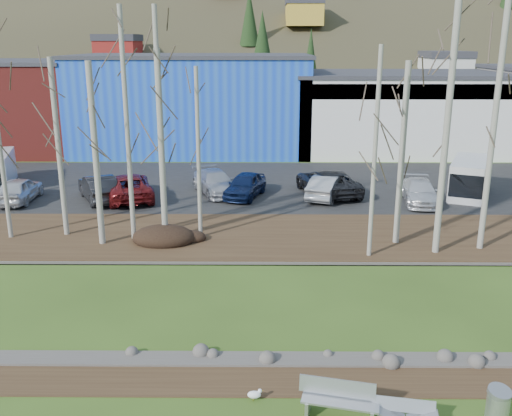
{
  "coord_description": "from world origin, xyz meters",
  "views": [
    {
      "loc": [
        -0.06,
        -12.3,
        9.39
      ],
      "look_at": [
        -0.25,
        11.21,
        2.5
      ],
      "focal_mm": 40.0,
      "sensor_mm": 36.0,
      "label": 1
    }
  ],
  "objects_px": {
    "van_white": "(470,178)",
    "car_3": "(215,182)",
    "seagull": "(255,394)",
    "car_0": "(19,190)",
    "car_1": "(99,188)",
    "car_2": "(129,186)",
    "car_4": "(245,185)",
    "bench_intact": "(339,400)",
    "car_6": "(325,182)",
    "car_8": "(331,182)",
    "litter_bin": "(497,409)",
    "car_5": "(327,187)",
    "car_7": "(420,192)",
    "bench_damaged": "(405,414)"
  },
  "relations": [
    {
      "from": "car_5",
      "to": "car_0",
      "type": "bearing_deg",
      "value": 24.06
    },
    {
      "from": "car_2",
      "to": "car_5",
      "type": "bearing_deg",
      "value": 163.96
    },
    {
      "from": "van_white",
      "to": "car_3",
      "type": "bearing_deg",
      "value": -158.36
    },
    {
      "from": "seagull",
      "to": "van_white",
      "type": "xyz_separation_m",
      "value": [
        13.1,
        20.97,
        1.08
      ]
    },
    {
      "from": "seagull",
      "to": "car_0",
      "type": "height_order",
      "value": "car_0"
    },
    {
      "from": "bench_intact",
      "to": "car_6",
      "type": "xyz_separation_m",
      "value": [
        1.99,
        22.03,
        0.42
      ]
    },
    {
      "from": "car_3",
      "to": "van_white",
      "type": "xyz_separation_m",
      "value": [
        15.82,
        -0.52,
        0.41
      ]
    },
    {
      "from": "car_4",
      "to": "car_8",
      "type": "distance_m",
      "value": 5.4
    },
    {
      "from": "car_0",
      "to": "car_4",
      "type": "relative_size",
      "value": 1.01
    },
    {
      "from": "car_7",
      "to": "car_8",
      "type": "xyz_separation_m",
      "value": [
        -5.06,
        1.95,
        0.1
      ]
    },
    {
      "from": "litter_bin",
      "to": "car_0",
      "type": "height_order",
      "value": "car_0"
    },
    {
      "from": "seagull",
      "to": "car_2",
      "type": "bearing_deg",
      "value": 97.97
    },
    {
      "from": "bench_intact",
      "to": "car_4",
      "type": "distance_m",
      "value": 21.52
    },
    {
      "from": "litter_bin",
      "to": "car_4",
      "type": "height_order",
      "value": "car_4"
    },
    {
      "from": "car_3",
      "to": "car_4",
      "type": "bearing_deg",
      "value": -47.46
    },
    {
      "from": "car_5",
      "to": "car_8",
      "type": "xyz_separation_m",
      "value": [
        0.36,
        0.96,
        0.05
      ]
    },
    {
      "from": "car_4",
      "to": "car_6",
      "type": "bearing_deg",
      "value": 25.14
    },
    {
      "from": "car_0",
      "to": "car_2",
      "type": "distance_m",
      "value": 6.46
    },
    {
      "from": "car_1",
      "to": "van_white",
      "type": "xyz_separation_m",
      "value": [
        22.68,
        1.25,
        0.33
      ]
    },
    {
      "from": "car_3",
      "to": "car_8",
      "type": "xyz_separation_m",
      "value": [
        7.27,
        -0.16,
        0.06
      ]
    },
    {
      "from": "car_3",
      "to": "car_8",
      "type": "relative_size",
      "value": 0.88
    },
    {
      "from": "car_0",
      "to": "car_4",
      "type": "distance_m",
      "value": 13.54
    },
    {
      "from": "bench_intact",
      "to": "seagull",
      "type": "distance_m",
      "value": 2.32
    },
    {
      "from": "car_3",
      "to": "bench_intact",
      "type": "bearing_deg",
      "value": -100.17
    },
    {
      "from": "car_0",
      "to": "car_8",
      "type": "relative_size",
      "value": 0.79
    },
    {
      "from": "bench_damaged",
      "to": "van_white",
      "type": "height_order",
      "value": "van_white"
    },
    {
      "from": "bench_damaged",
      "to": "car_3",
      "type": "relative_size",
      "value": 0.33
    },
    {
      "from": "car_4",
      "to": "van_white",
      "type": "relative_size",
      "value": 0.79
    },
    {
      "from": "car_0",
      "to": "car_1",
      "type": "height_order",
      "value": "car_1"
    },
    {
      "from": "car_7",
      "to": "van_white",
      "type": "xyz_separation_m",
      "value": [
        3.49,
        1.59,
        0.45
      ]
    },
    {
      "from": "seagull",
      "to": "van_white",
      "type": "relative_size",
      "value": 0.08
    },
    {
      "from": "litter_bin",
      "to": "bench_intact",
      "type": "bearing_deg",
      "value": 175.17
    },
    {
      "from": "bench_intact",
      "to": "van_white",
      "type": "distance_m",
      "value": 24.27
    },
    {
      "from": "car_3",
      "to": "car_5",
      "type": "bearing_deg",
      "value": -31.86
    },
    {
      "from": "bench_intact",
      "to": "car_3",
      "type": "xyz_separation_m",
      "value": [
        -4.9,
        22.19,
        0.35
      ]
    },
    {
      "from": "car_1",
      "to": "van_white",
      "type": "height_order",
      "value": "van_white"
    },
    {
      "from": "car_1",
      "to": "car_3",
      "type": "height_order",
      "value": "car_1"
    },
    {
      "from": "car_8",
      "to": "car_5",
      "type": "bearing_deg",
      "value": 56.44
    },
    {
      "from": "bench_damaged",
      "to": "car_8",
      "type": "relative_size",
      "value": 0.29
    },
    {
      "from": "van_white",
      "to": "car_2",
      "type": "bearing_deg",
      "value": -154.12
    },
    {
      "from": "car_2",
      "to": "car_4",
      "type": "distance_m",
      "value": 7.08
    },
    {
      "from": "car_5",
      "to": "car_6",
      "type": "height_order",
      "value": "car_6"
    },
    {
      "from": "litter_bin",
      "to": "car_3",
      "type": "bearing_deg",
      "value": 111.44
    },
    {
      "from": "car_5",
      "to": "van_white",
      "type": "relative_size",
      "value": 0.79
    },
    {
      "from": "car_1",
      "to": "car_6",
      "type": "height_order",
      "value": "car_1"
    },
    {
      "from": "car_2",
      "to": "car_6",
      "type": "bearing_deg",
      "value": 168.52
    },
    {
      "from": "car_8",
      "to": "van_white",
      "type": "height_order",
      "value": "van_white"
    },
    {
      "from": "car_7",
      "to": "van_white",
      "type": "relative_size",
      "value": 0.83
    },
    {
      "from": "car_3",
      "to": "car_5",
      "type": "xyz_separation_m",
      "value": [
        6.91,
        -1.12,
        0.01
      ]
    },
    {
      "from": "car_2",
      "to": "car_8",
      "type": "height_order",
      "value": "car_2"
    }
  ]
}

